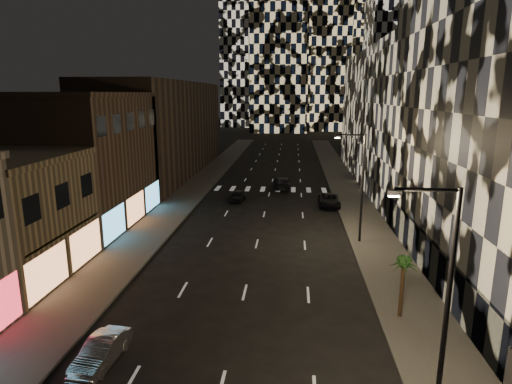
% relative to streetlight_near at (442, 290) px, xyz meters
% --- Properties ---
extents(sidewalk_left, '(4.00, 120.00, 0.15)m').
position_rel_streetlight_near_xyz_m(sidewalk_left, '(-18.35, 40.00, -5.28)').
color(sidewalk_left, '#47443F').
rests_on(sidewalk_left, ground).
extents(sidewalk_right, '(4.00, 120.00, 0.15)m').
position_rel_streetlight_near_xyz_m(sidewalk_right, '(1.65, 40.00, -5.28)').
color(sidewalk_right, '#47443F').
rests_on(sidewalk_right, ground).
extents(curb_left, '(0.20, 120.00, 0.15)m').
position_rel_streetlight_near_xyz_m(curb_left, '(-16.25, 40.00, -5.28)').
color(curb_left, '#4C4C47').
rests_on(curb_left, ground).
extents(curb_right, '(0.20, 120.00, 0.15)m').
position_rel_streetlight_near_xyz_m(curb_right, '(-0.45, 40.00, -5.28)').
color(curb_right, '#4C4C47').
rests_on(curb_right, ground).
extents(retail_brown, '(10.00, 15.00, 12.00)m').
position_rel_streetlight_near_xyz_m(retail_brown, '(-25.35, 23.50, 0.65)').
color(retail_brown, '#4B382A').
rests_on(retail_brown, ground).
extents(retail_filler_left, '(10.00, 40.00, 14.00)m').
position_rel_streetlight_near_xyz_m(retail_filler_left, '(-25.35, 50.00, 1.65)').
color(retail_filler_left, '#4B382A').
rests_on(retail_filler_left, ground).
extents(midrise_base, '(0.60, 25.00, 3.00)m').
position_rel_streetlight_near_xyz_m(midrise_base, '(3.95, 14.50, -3.85)').
color(midrise_base, '#383838').
rests_on(midrise_base, ground).
extents(midrise_filler_right, '(16.00, 40.00, 18.00)m').
position_rel_streetlight_near_xyz_m(midrise_filler_right, '(11.65, 47.00, 3.65)').
color(midrise_filler_right, '#232326').
rests_on(midrise_filler_right, ground).
extents(streetlight_near, '(2.55, 0.25, 9.00)m').
position_rel_streetlight_near_xyz_m(streetlight_near, '(0.00, 0.00, 0.00)').
color(streetlight_near, black).
rests_on(streetlight_near, sidewalk_right).
extents(streetlight_far, '(2.55, 0.25, 9.00)m').
position_rel_streetlight_near_xyz_m(streetlight_far, '(0.00, 20.00, 0.00)').
color(streetlight_far, black).
rests_on(streetlight_far, sidewalk_right).
extents(car_silver_parked, '(1.65, 3.84, 1.23)m').
position_rel_streetlight_near_xyz_m(car_silver_parked, '(-14.15, 2.15, -4.74)').
color(car_silver_parked, gray).
rests_on(car_silver_parked, ground).
extents(car_dark_midlane, '(1.86, 3.75, 1.23)m').
position_rel_streetlight_near_xyz_m(car_dark_midlane, '(-11.85, 33.30, -4.74)').
color(car_dark_midlane, black).
rests_on(car_dark_midlane, ground).
extents(car_dark_oncoming, '(2.52, 5.34, 1.50)m').
position_rel_streetlight_near_xyz_m(car_dark_oncoming, '(-6.83, 40.57, -4.60)').
color(car_dark_oncoming, black).
rests_on(car_dark_oncoming, ground).
extents(car_dark_rightlane, '(2.24, 4.85, 1.35)m').
position_rel_streetlight_near_xyz_m(car_dark_rightlane, '(-1.35, 31.90, -4.68)').
color(car_dark_rightlane, black).
rests_on(car_dark_rightlane, ground).
extents(palm_tree, '(1.80, 1.77, 3.53)m').
position_rel_streetlight_near_xyz_m(palm_tree, '(0.65, 7.56, -2.29)').
color(palm_tree, '#47331E').
rests_on(palm_tree, sidewalk_right).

